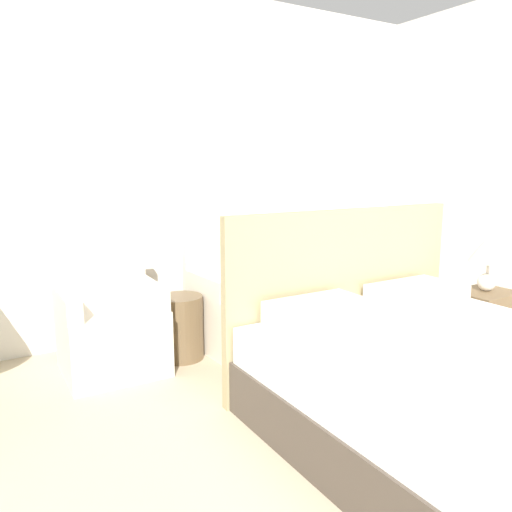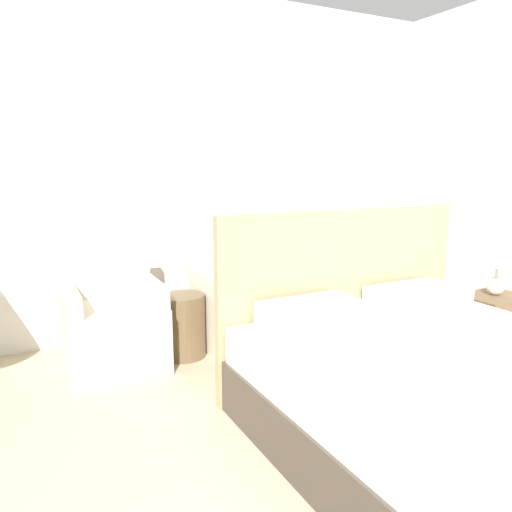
# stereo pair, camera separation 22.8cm
# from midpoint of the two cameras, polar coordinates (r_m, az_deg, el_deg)

# --- Properties ---
(wall_back) EXTENTS (10.00, 0.06, 2.90)m
(wall_back) POSITION_cam_midpoint_polar(r_m,az_deg,el_deg) (4.36, -12.23, 10.07)
(wall_back) COLOR silver
(wall_back) RESTS_ON ground_plane
(bed) EXTENTS (1.83, 2.08, 1.17)m
(bed) POSITION_cam_midpoint_polar(r_m,az_deg,el_deg) (2.89, 20.26, -14.21)
(bed) COLOR #4C4238
(bed) RESTS_ON ground_plane
(armchair_near_window_left) EXTENTS (0.69, 0.64, 0.86)m
(armchair_near_window_left) POSITION_cam_midpoint_polar(r_m,az_deg,el_deg) (3.77, -17.88, -8.28)
(armchair_near_window_left) COLOR beige
(armchair_near_window_left) RESTS_ON ground_plane
(armchair_near_window_right) EXTENTS (0.71, 0.67, 0.86)m
(armchair_near_window_right) POSITION_cam_midpoint_polar(r_m,az_deg,el_deg) (4.10, -3.75, -6.25)
(armchair_near_window_right) COLOR beige
(armchair_near_window_right) RESTS_ON ground_plane
(nightstand) EXTENTS (0.45, 0.36, 0.51)m
(nightstand) POSITION_cam_midpoint_polar(r_m,az_deg,el_deg) (4.21, 23.13, -7.10)
(nightstand) COLOR brown
(nightstand) RESTS_ON ground_plane
(table_lamp) EXTENTS (0.30, 0.30, 0.45)m
(table_lamp) POSITION_cam_midpoint_polar(r_m,az_deg,el_deg) (4.10, 23.69, 0.48)
(table_lamp) COLOR white
(table_lamp) RESTS_ON nightstand
(side_table) EXTENTS (0.34, 0.34, 0.49)m
(side_table) POSITION_cam_midpoint_polar(r_m,az_deg,el_deg) (3.88, -10.25, -8.03)
(side_table) COLOR brown
(side_table) RESTS_ON ground_plane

